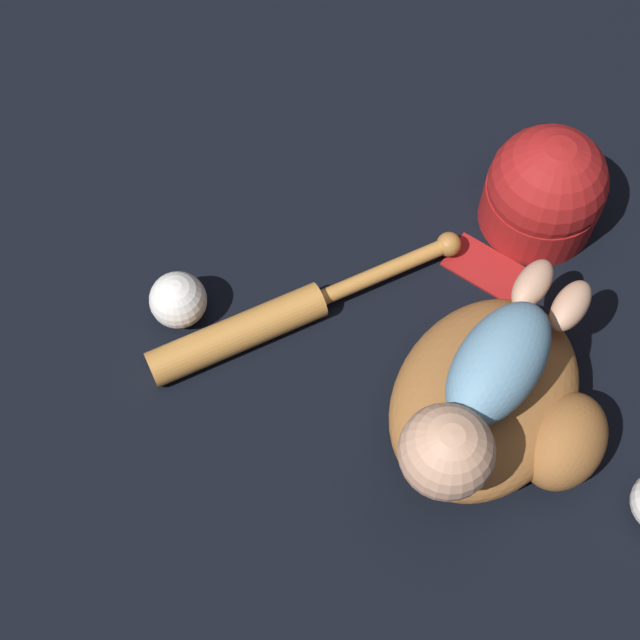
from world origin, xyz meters
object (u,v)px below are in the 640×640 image
object	(u,v)px
baby_figure	(485,392)
baseball_cap	(544,192)
baseball_bat	(271,320)
baseball	(178,300)
baseball_glove	(500,405)

from	to	relation	value
baby_figure	baseball_cap	world-z (taller)	baby_figure
baseball_bat	baseball_cap	world-z (taller)	baseball_cap
baby_figure	baseball_bat	distance (m)	0.33
baby_figure	baseball	distance (m)	0.44
baby_figure	baseball_cap	distance (m)	0.38
baby_figure	baseball_bat	world-z (taller)	baby_figure
baseball_bat	baseball_cap	distance (m)	0.43
baseball_glove	baseball	distance (m)	0.45
baseball_bat	baseball	size ratio (longest dim) A/B	5.26
baseball_bat	baby_figure	bearing A→B (deg)	90.09
baseball_bat	baseball	distance (m)	0.13
baseball	baseball_cap	bearing A→B (deg)	139.43
baby_figure	baseball_cap	bearing A→B (deg)	-168.30
baseball_glove	baseball_bat	distance (m)	0.33
baby_figure	baseball_bat	size ratio (longest dim) A/B	0.87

